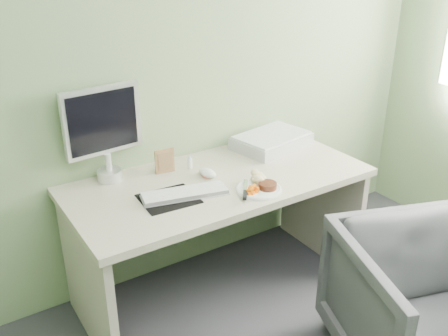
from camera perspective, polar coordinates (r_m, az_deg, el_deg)
wall_back at (r=2.76m, az=-4.90°, el=13.47°), size 3.50×0.00×3.50m
desk at (r=2.73m, az=-0.54°, el=-4.61°), size 1.60×0.75×0.73m
plate at (r=2.52m, az=4.00°, el=-2.45°), size 0.23×0.23×0.01m
steak at (r=2.51m, az=4.99°, el=-2.01°), size 0.11×0.11×0.03m
potato_pile at (r=2.57m, az=3.89°, el=-1.05°), size 0.10×0.08×0.05m
carrot_heap at (r=2.46m, az=3.22°, el=-2.39°), size 0.07×0.06×0.04m
steak_knife at (r=2.45m, az=2.43°, el=-2.73°), size 0.15×0.19×0.02m
mousepad at (r=2.44m, az=-6.35°, el=-3.51°), size 0.28×0.25×0.00m
keyboard at (r=2.46m, az=-4.49°, el=-2.86°), size 0.44×0.22×0.02m
computer_mouse at (r=2.65m, az=-1.90°, el=-0.57°), size 0.08×0.13×0.04m
photo_frame at (r=2.70m, az=-6.80°, el=0.80°), size 0.11×0.02×0.13m
eyedrop_bottle at (r=2.75m, az=-3.93°, el=0.61°), size 0.03×0.03×0.08m
scanner at (r=3.05m, az=5.45°, el=3.07°), size 0.50×0.38×0.07m
monitor at (r=2.60m, az=-13.61°, el=4.39°), size 0.41×0.13×0.50m
desk_chair at (r=2.55m, az=22.13°, el=-14.44°), size 0.96×0.97×0.69m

